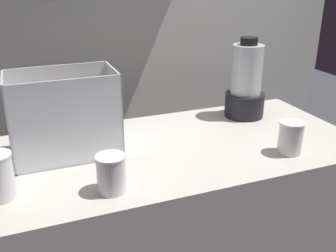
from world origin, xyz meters
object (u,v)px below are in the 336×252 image
(carrot_display_bin, at_px, (66,128))
(juice_cup_orange_left, at_px, (111,175))
(juice_cup_pomegranate_middle, at_px, (290,140))
(blender_pitcher, at_px, (246,85))

(carrot_display_bin, distance_m, juice_cup_orange_left, 0.30)
(juice_cup_orange_left, bearing_deg, juice_cup_pomegranate_middle, 1.94)
(juice_cup_orange_left, relative_size, juice_cup_pomegranate_middle, 0.98)
(blender_pitcher, relative_size, juice_cup_pomegranate_middle, 2.96)
(carrot_display_bin, relative_size, juice_cup_pomegranate_middle, 3.06)
(juice_cup_orange_left, xyz_separation_m, juice_cup_pomegranate_middle, (0.62, 0.02, -0.00))
(juice_cup_orange_left, bearing_deg, carrot_display_bin, 105.43)
(juice_cup_pomegranate_middle, bearing_deg, juice_cup_orange_left, -178.06)
(blender_pitcher, height_order, juice_cup_orange_left, blender_pitcher)
(blender_pitcher, height_order, juice_cup_pomegranate_middle, blender_pitcher)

